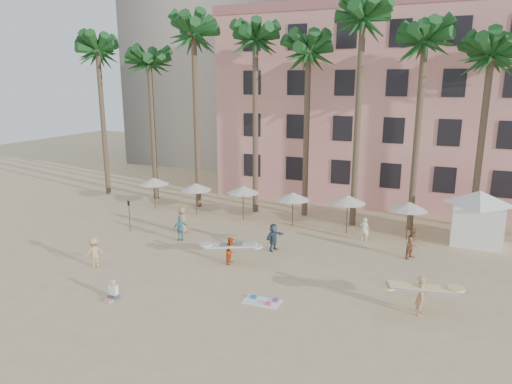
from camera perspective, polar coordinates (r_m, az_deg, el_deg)
The scene contains 11 objects.
ground at distance 22.56m, azimuth -3.32°, elevation -13.59°, with size 120.00×120.00×0.00m, color #D1B789.
pink_hotel at distance 44.05m, azimuth 20.62°, elevation 9.80°, with size 35.00×14.00×16.00m, color #FBA798.
palm_row at distance 34.11m, azimuth 8.91°, elevation 17.97°, with size 44.40×5.40×16.30m.
umbrella_row at distance 33.67m, azimuth 1.40°, elevation -0.06°, with size 22.50×2.70×2.73m.
cabana at distance 32.89m, azimuth 25.98°, elevation -2.28°, with size 4.53×4.53×3.50m.
beach_towel at distance 22.56m, azimuth 0.89°, elevation -13.47°, with size 1.83×1.06×0.14m.
carrier_yellow at distance 22.32m, azimuth 19.98°, elevation -11.79°, with size 3.11×1.74×1.87m.
carrier_white at distance 26.63m, azimuth -3.14°, elevation -7.16°, with size 3.05×1.55×1.57m.
beachgoers at distance 28.60m, azimuth -1.58°, elevation -5.59°, with size 17.73×11.22×1.88m.
paddle at distance 33.20m, azimuth -15.58°, elevation -2.41°, with size 0.18×0.04×2.23m.
seated_man at distance 23.71m, azimuth -17.47°, elevation -11.95°, with size 0.41×0.72×0.93m.
Camera 1 is at (8.95, -17.95, 10.33)m, focal length 32.00 mm.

